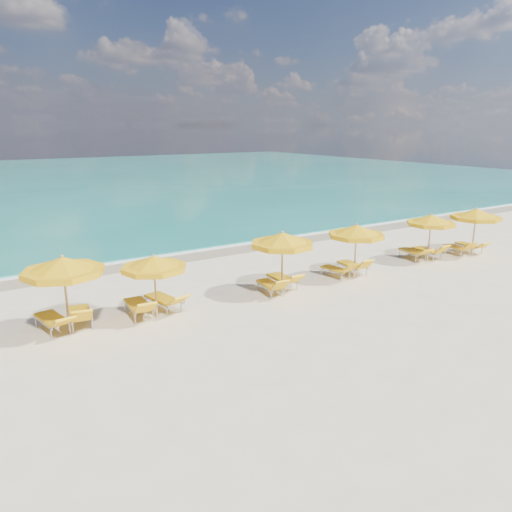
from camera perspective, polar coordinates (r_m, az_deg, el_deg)
ground_plane at (r=19.22m, az=2.43°, el=-4.42°), size 120.00×120.00×0.00m
ocean at (r=63.98m, az=-23.45°, el=7.86°), size 120.00×80.00×0.30m
wet_sand_band at (r=25.36m, az=-7.25°, el=0.22°), size 120.00×2.60×0.01m
foam_line at (r=26.06m, az=-8.02°, el=0.59°), size 120.00×1.20×0.03m
whitecap_near at (r=32.73m, az=-24.29°, el=2.31°), size 14.00×0.36×0.05m
whitecap_far at (r=43.45m, az=-7.30°, el=6.26°), size 18.00×0.30×0.05m
umbrella_2 at (r=16.17m, az=-21.19°, el=-1.15°), size 2.57×2.57×2.52m
umbrella_3 at (r=16.71m, az=-11.59°, el=-0.88°), size 2.46×2.46×2.22m
umbrella_4 at (r=18.79m, az=3.03°, el=1.81°), size 2.97×2.97×2.47m
umbrella_5 at (r=21.09m, az=11.40°, el=2.75°), size 2.82×2.82×2.38m
umbrella_6 at (r=24.92m, az=19.37°, el=3.86°), size 2.94×2.94×2.30m
umbrella_7 at (r=26.74m, az=23.84°, el=4.35°), size 2.74×2.74×2.42m
lounger_2_left at (r=17.08m, az=-22.19°, el=-7.21°), size 0.96×2.05×0.81m
lounger_2_right at (r=17.22m, az=-19.38°, el=-6.74°), size 0.94×1.96×0.91m
lounger_3_left at (r=17.40m, az=-13.23°, el=-6.04°), size 0.83×2.04×0.89m
lounger_3_right at (r=17.86m, az=-10.45°, el=-5.36°), size 1.02×2.06×0.83m
lounger_4_left at (r=19.21m, az=1.69°, el=-3.73°), size 0.81×1.80×0.84m
lounger_4_right at (r=19.93m, az=3.08°, el=-3.01°), size 0.72×1.93×0.84m
lounger_5_left at (r=21.58m, az=9.13°, el=-1.85°), size 0.72×1.69×0.82m
lounger_5_right at (r=22.20m, az=10.99°, el=-1.40°), size 0.77×1.89×0.89m
lounger_6_left at (r=25.28m, az=17.48°, el=0.14°), size 0.97×1.98×0.78m
lounger_6_right at (r=25.76m, az=19.03°, el=0.28°), size 0.68×1.87×0.88m
lounger_7_left at (r=27.01m, az=22.04°, el=0.61°), size 0.86×1.73×0.83m
lounger_7_right at (r=27.70m, az=23.20°, el=0.83°), size 0.85×1.89×0.75m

